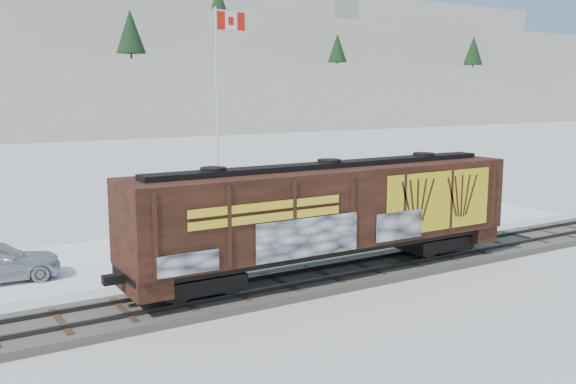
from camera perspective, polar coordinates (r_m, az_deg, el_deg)
ground at (r=25.50m, az=3.22°, el=-7.89°), size 500.00×500.00×0.00m
rail_track at (r=25.46m, az=3.22°, el=-7.57°), size 50.00×3.40×0.43m
parking_strip at (r=31.72m, az=-4.55°, el=-4.47°), size 40.00×8.00×0.03m
hopper_railcar at (r=24.93m, az=3.65°, el=-1.65°), size 16.27×3.06×4.26m
flagpole at (r=37.08m, az=-6.12°, el=4.42°), size 2.30×0.90×11.96m
car_white at (r=31.20m, az=-7.87°, el=-3.26°), size 4.89×2.12×1.56m
car_dark at (r=31.12m, az=0.11°, el=-3.38°), size 5.12×3.39×1.38m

